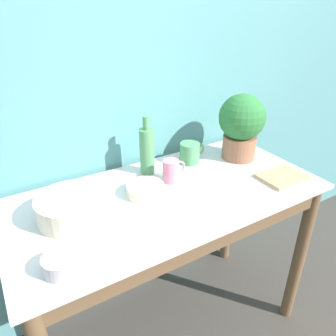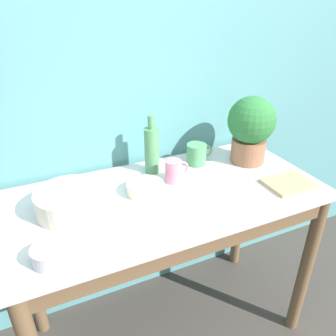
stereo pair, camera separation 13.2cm
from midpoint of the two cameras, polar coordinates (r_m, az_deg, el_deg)
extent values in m
cube|color=teal|center=(1.56, -9.81, 12.87)|extent=(6.00, 0.05, 2.40)
cylinder|color=brown|center=(1.82, 19.91, -14.41)|extent=(0.06, 0.06, 0.83)
cylinder|color=brown|center=(1.76, -25.96, -17.71)|extent=(0.06, 0.06, 0.83)
cylinder|color=brown|center=(2.11, 8.87, -6.46)|extent=(0.06, 0.06, 0.83)
cube|color=brown|center=(1.24, 3.47, -12.95)|extent=(1.23, 0.02, 0.10)
cube|color=silver|center=(1.39, -2.74, -4.82)|extent=(1.33, 0.64, 0.02)
cylinder|color=#8C5B42|center=(1.68, 10.06, 3.62)|extent=(0.17, 0.17, 0.12)
sphere|color=#286B33|center=(1.63, 10.51, 8.62)|extent=(0.23, 0.23, 0.23)
cylinder|color=beige|center=(1.28, -19.32, -6.60)|extent=(0.26, 0.26, 0.09)
cylinder|color=#4C8C59|center=(1.50, -6.20, 2.79)|extent=(0.07, 0.07, 0.22)
cylinder|color=#4C8C59|center=(1.45, -6.48, 7.76)|extent=(0.03, 0.03, 0.06)
cylinder|color=pink|center=(1.44, -2.13, -0.59)|extent=(0.07, 0.07, 0.10)
torus|color=pink|center=(1.46, -0.72, -0.01)|extent=(0.07, 0.01, 0.07)
cylinder|color=#4C935B|center=(1.61, 1.46, 2.58)|extent=(0.10, 0.10, 0.10)
torus|color=#4C935B|center=(1.63, 3.05, 3.15)|extent=(0.07, 0.01, 0.07)
cylinder|color=#A8A8B2|center=(1.09, -21.58, -15.36)|extent=(0.11, 0.11, 0.05)
cylinder|color=beige|center=(1.37, -6.69, -3.85)|extent=(0.16, 0.16, 0.04)
cube|color=tan|center=(1.55, 16.98, -1.52)|extent=(0.21, 0.15, 0.02)
camera|label=1|loc=(0.07, -92.86, -1.52)|focal=35.00mm
camera|label=2|loc=(0.07, 87.14, 1.52)|focal=35.00mm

